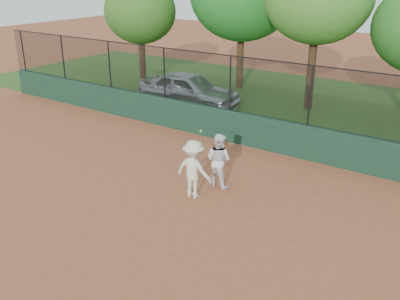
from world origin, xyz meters
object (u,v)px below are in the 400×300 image
Objects in this scene: player_second at (219,160)px; tree_0 at (140,11)px; parked_car at (189,90)px; player_main at (194,169)px.

player_second is 0.29× the size of tree_0.
player_second is at bearing -142.48° from parked_car.
tree_0 reaches higher than player_main.
parked_car is 2.24× the size of player_main.
parked_car is at bearing 126.60° from player_main.
player_second is at bearing -39.06° from tree_0.
player_main reaches higher than player_second.
player_second is (5.42, -6.04, -0.00)m from parked_car.
parked_car is 2.95× the size of player_second.
player_second is 13.35m from tree_0.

